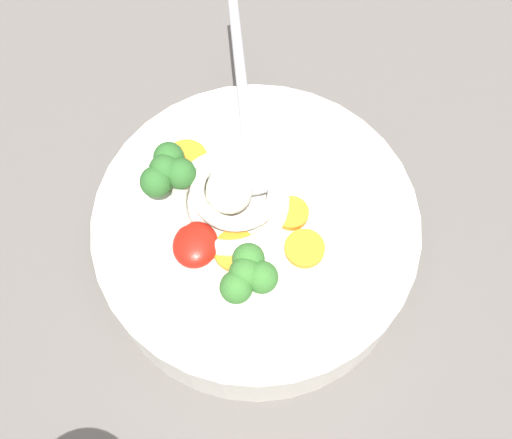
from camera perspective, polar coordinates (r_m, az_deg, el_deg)
table_slab at (r=50.65cm, az=3.18°, el=-0.27°), size 95.84×95.84×3.28cm
soup_bowl at (r=45.36cm, az=0.00°, el=-1.37°), size 21.79×21.79×5.31cm
noodle_pile at (r=42.62cm, az=-2.15°, el=2.12°), size 8.66×8.49×3.48cm
soup_spoon at (r=44.77cm, az=-0.66°, el=6.45°), size 17.47×8.06×1.60cm
chili_sauce_dollop at (r=41.68cm, az=-5.31°, el=-2.20°), size 3.23×2.91×1.46cm
broccoli_floret_front at (r=42.81cm, az=-7.74°, el=4.24°), size 4.02×3.46×3.18cm
broccoli_floret_center at (r=39.45cm, az=-0.72°, el=-4.82°), size 3.97×3.41×3.14cm
carrot_slice_extra_b at (r=42.97cm, az=3.06°, el=0.55°), size 2.31×2.31×0.56cm
carrot_slice_extra_a at (r=45.22cm, az=-6.02°, el=5.53°), size 2.98×2.98×0.52cm
carrot_slice_rear at (r=41.92cm, az=-1.79°, el=-2.71°), size 2.86×2.86×0.45cm
carrot_slice_left at (r=42.05cm, az=4.27°, el=-2.54°), size 2.60×2.60×0.49cm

